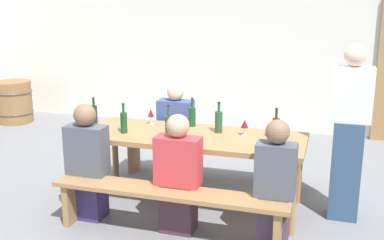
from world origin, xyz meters
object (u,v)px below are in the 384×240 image
(seated_guest_near_1, at_px, (178,177))
(wine_glass_0, at_px, (151,113))
(seated_guest_near_0, at_px, (88,165))
(bench_far, at_px, (210,150))
(wine_bottle_3, at_px, (192,116))
(wine_bottle_4, at_px, (94,116))
(tasting_table, at_px, (192,141))
(wine_barrel, at_px, (14,102))
(wine_bottle_5, at_px, (124,122))
(wine_bottle_0, at_px, (169,127))
(wine_bottle_1, at_px, (219,121))
(wine_glass_1, at_px, (245,124))
(wine_bottle_2, at_px, (276,128))
(seated_guest_far_0, at_px, (176,136))
(standing_host, at_px, (348,136))
(seated_guest_near_2, at_px, (275,186))
(bench_near, at_px, (168,199))

(seated_guest_near_1, bearing_deg, wine_glass_0, 35.69)
(seated_guest_near_0, bearing_deg, bench_far, -33.70)
(wine_bottle_3, xyz_separation_m, wine_bottle_4, (-0.95, -0.38, 0.02))
(tasting_table, relative_size, wine_barrel, 3.17)
(tasting_table, xyz_separation_m, wine_bottle_5, (-0.68, -0.14, 0.19))
(wine_barrel, bearing_deg, wine_glass_0, -31.50)
(seated_guest_near_1, distance_m, wine_barrel, 4.86)
(wine_bottle_0, xyz_separation_m, wine_bottle_3, (0.07, 0.55, -0.02))
(wine_bottle_1, distance_m, wine_glass_1, 0.27)
(wine_bottle_5, height_order, wine_glass_1, wine_bottle_5)
(wine_bottle_0, height_order, wine_barrel, wine_bottle_0)
(tasting_table, height_order, wine_bottle_5, wine_bottle_5)
(wine_bottle_1, xyz_separation_m, wine_bottle_2, (0.58, -0.06, -0.01))
(wine_glass_0, relative_size, wine_barrel, 0.24)
(tasting_table, xyz_separation_m, seated_guest_near_1, (0.05, -0.57, -0.16))
(wine_glass_1, relative_size, seated_guest_near_1, 0.15)
(seated_guest_far_0, bearing_deg, wine_glass_1, 62.90)
(wine_bottle_3, bearing_deg, standing_host, -5.44)
(wine_glass_0, bearing_deg, seated_guest_far_0, 63.64)
(wine_glass_0, height_order, wine_glass_1, wine_glass_0)
(wine_bottle_2, xyz_separation_m, wine_barrel, (-4.69, 2.20, -0.51))
(seated_guest_near_2, bearing_deg, wine_bottle_5, 74.77)
(wine_glass_1, bearing_deg, tasting_table, -166.31)
(seated_guest_near_1, height_order, seated_guest_far_0, seated_guest_far_0)
(seated_guest_far_0, bearing_deg, seated_guest_near_1, 20.04)
(tasting_table, bearing_deg, wine_barrel, 149.47)
(tasting_table, distance_m, seated_guest_near_0, 1.04)
(wine_bottle_0, relative_size, wine_bottle_2, 1.13)
(bench_near, relative_size, wine_bottle_1, 6.74)
(standing_host, bearing_deg, seated_guest_near_2, 51.51)
(standing_host, bearing_deg, wine_bottle_0, 13.77)
(bench_far, bearing_deg, wine_bottle_2, -37.72)
(seated_guest_near_2, relative_size, seated_guest_far_0, 0.97)
(wine_bottle_4, relative_size, wine_glass_0, 1.93)
(tasting_table, distance_m, seated_guest_near_2, 1.08)
(wine_bottle_0, height_order, seated_guest_near_1, same)
(wine_bottle_3, height_order, wine_glass_1, wine_bottle_3)
(wine_bottle_1, xyz_separation_m, wine_bottle_4, (-1.27, -0.23, 0.01))
(bench_far, bearing_deg, seated_guest_near_1, -87.93)
(seated_guest_near_2, bearing_deg, wine_glass_1, 30.11)
(wine_bottle_4, bearing_deg, wine_glass_0, 32.31)
(bench_far, distance_m, wine_bottle_5, 1.21)
(wine_glass_0, height_order, seated_guest_near_2, seated_guest_near_2)
(wine_bottle_2, xyz_separation_m, seated_guest_near_2, (0.09, -0.66, -0.33))
(tasting_table, height_order, standing_host, standing_host)
(bench_far, bearing_deg, tasting_table, -90.00)
(bench_near, relative_size, seated_guest_near_2, 1.92)
(wine_bottle_2, xyz_separation_m, seated_guest_near_0, (-1.68, -0.66, -0.32))
(tasting_table, xyz_separation_m, seated_guest_near_0, (-0.86, -0.57, -0.14))
(tasting_table, height_order, bench_far, tasting_table)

